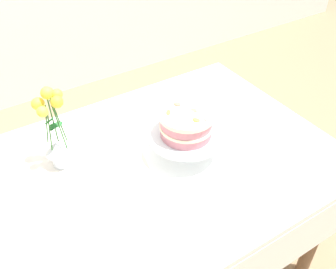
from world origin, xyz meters
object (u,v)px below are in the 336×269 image
object	(u,v)px
layer_cake	(186,124)
flower_vase	(55,135)
cake_stand	(186,137)
dining_table	(160,182)

from	to	relation	value
layer_cake	flower_vase	size ratio (longest dim) A/B	0.61
layer_cake	flower_vase	distance (m)	0.48
cake_stand	layer_cake	world-z (taller)	layer_cake
dining_table	layer_cake	size ratio (longest dim) A/B	6.78
cake_stand	layer_cake	distance (m)	0.07
dining_table	layer_cake	distance (m)	0.27
cake_stand	flower_vase	size ratio (longest dim) A/B	0.86
cake_stand	flower_vase	distance (m)	0.49
dining_table	flower_vase	world-z (taller)	flower_vase
dining_table	cake_stand	xyz separation A→B (m)	(0.12, 0.01, 0.17)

